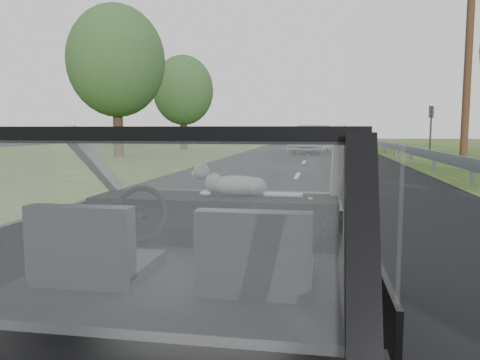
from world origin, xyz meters
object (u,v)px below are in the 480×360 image
at_px(cat, 237,184).
at_px(highway_sign, 431,130).
at_px(subject_car, 189,264).
at_px(other_car, 312,139).
at_px(utility_pole, 469,51).

bearing_deg(cat, highway_sign, 72.94).
bearing_deg(cat, subject_car, -104.08).
bearing_deg(subject_car, other_car, 89.60).
relative_size(other_car, utility_pole, 0.58).
distance_m(highway_sign, utility_pole, 8.95).
xyz_separation_m(cat, other_car, (0.04, 25.32, -0.24)).
bearing_deg(highway_sign, utility_pole, -69.77).
relative_size(subject_car, utility_pole, 0.46).
relative_size(other_car, highway_sign, 1.89).
height_order(subject_car, cat, subject_car).
bearing_deg(subject_car, cat, 77.99).
relative_size(cat, other_car, 0.10).
height_order(cat, highway_sign, highway_sign).
relative_size(subject_car, other_car, 0.78).
xyz_separation_m(other_car, highway_sign, (6.56, -0.68, 0.51)).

